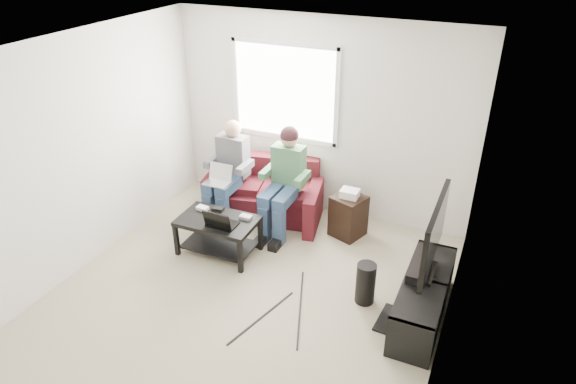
{
  "coord_description": "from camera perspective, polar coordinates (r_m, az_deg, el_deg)",
  "views": [
    {
      "loc": [
        2.17,
        -3.63,
        3.6
      ],
      "look_at": [
        0.28,
        0.6,
        1.11
      ],
      "focal_mm": 32.0,
      "sensor_mm": 36.0,
      "label": 1
    }
  ],
  "objects": [
    {
      "name": "end_table",
      "position": [
        6.5,
        6.72,
        -2.53
      ],
      "size": [
        0.37,
        0.37,
        0.65
      ],
      "color": "black",
      "rests_on": "floor"
    },
    {
      "name": "drink_cup",
      "position": [
        5.76,
        15.85,
        -5.24
      ],
      "size": [
        0.08,
        0.08,
        0.12
      ],
      "primitive_type": "cylinder",
      "color": "#A86D48",
      "rests_on": "tv_stand"
    },
    {
      "name": "laptop_silver",
      "position": [
        6.55,
        -7.84,
        1.46
      ],
      "size": [
        0.35,
        0.26,
        0.24
      ],
      "primitive_type": null,
      "rotation": [
        0.0,
        0.0,
        0.14
      ],
      "color": "silver",
      "rests_on": "person_left"
    },
    {
      "name": "controller_b",
      "position": [
        6.26,
        -7.8,
        -1.88
      ],
      "size": [
        0.15,
        0.1,
        0.04
      ],
      "primitive_type": "cube",
      "rotation": [
        0.0,
        0.0,
        0.11
      ],
      "color": "black",
      "rests_on": "coffee_table"
    },
    {
      "name": "console_white",
      "position": [
        5.08,
        13.97,
        -13.65
      ],
      "size": [
        0.3,
        0.22,
        0.06
      ],
      "primitive_type": "cube",
      "color": "silver",
      "rests_on": "tv_stand"
    },
    {
      "name": "sofa",
      "position": [
        6.95,
        -2.59,
        -0.19
      ],
      "size": [
        1.76,
        1.01,
        0.75
      ],
      "color": "#4C1313",
      "rests_on": "floor"
    },
    {
      "name": "ceiling",
      "position": [
        4.35,
        -6.85,
        14.81
      ],
      "size": [
        4.5,
        4.5,
        0.0
      ],
      "primitive_type": "plane",
      "rotation": [
        3.14,
        0.0,
        0.0
      ],
      "color": "white",
      "rests_on": "wall_back"
    },
    {
      "name": "person_left",
      "position": [
        6.74,
        -6.69,
        2.66
      ],
      "size": [
        0.4,
        0.7,
        1.3
      ],
      "color": "#30486B",
      "rests_on": "sofa"
    },
    {
      "name": "coffee_table",
      "position": [
        6.15,
        -7.78,
        -3.97
      ],
      "size": [
        0.94,
        0.58,
        0.46
      ],
      "color": "black",
      "rests_on": "floor"
    },
    {
      "name": "floor",
      "position": [
        5.55,
        -5.3,
        -12.25
      ],
      "size": [
        4.5,
        4.5,
        0.0
      ],
      "primitive_type": "plane",
      "color": "tan",
      "rests_on": "ground"
    },
    {
      "name": "window",
      "position": [
        6.74,
        -0.4,
        11.05
      ],
      "size": [
        1.48,
        0.04,
        1.28
      ],
      "color": "white",
      "rests_on": "wall_back"
    },
    {
      "name": "soundbar",
      "position": [
        5.33,
        14.09,
        -8.09
      ],
      "size": [
        0.12,
        0.5,
        0.1
      ],
      "primitive_type": "cube",
      "color": "black",
      "rests_on": "tv_stand"
    },
    {
      "name": "laptop_black",
      "position": [
        5.92,
        -7.34,
        -2.63
      ],
      "size": [
        0.35,
        0.26,
        0.24
      ],
      "primitive_type": null,
      "rotation": [
        0.0,
        0.0,
        -0.05
      ],
      "color": "black",
      "rests_on": "coffee_table"
    },
    {
      "name": "wall_right",
      "position": [
        4.3,
        18.03,
        -5.62
      ],
      "size": [
        0.0,
        4.5,
        4.5
      ],
      "primitive_type": "plane",
      "rotation": [
        1.57,
        0.0,
        -1.57
      ],
      "color": "silver",
      "rests_on": "floor"
    },
    {
      "name": "tv",
      "position": [
        5.1,
        15.92,
        -4.65
      ],
      "size": [
        0.12,
        1.1,
        0.81
      ],
      "color": "black",
      "rests_on": "tv_stand"
    },
    {
      "name": "person_right",
      "position": [
        6.39,
        -0.41,
        1.96
      ],
      "size": [
        0.4,
        0.71,
        1.35
      ],
      "color": "#30486B",
      "rests_on": "sofa"
    },
    {
      "name": "keyboard_floor",
      "position": [
        5.44,
        10.85,
        -13.63
      ],
      "size": [
        0.18,
        0.45,
        0.02
      ],
      "primitive_type": "cube",
      "rotation": [
        0.0,
        0.0,
        -0.07
      ],
      "color": "black",
      "rests_on": "floor"
    },
    {
      "name": "subwoofer",
      "position": [
        5.48,
        8.61,
        -9.99
      ],
      "size": [
        0.2,
        0.2,
        0.46
      ],
      "primitive_type": "cylinder",
      "color": "black",
      "rests_on": "floor"
    },
    {
      "name": "wall_left",
      "position": [
        5.99,
        -22.9,
        3.38
      ],
      "size": [
        0.0,
        4.5,
        4.5
      ],
      "primitive_type": "plane",
      "rotation": [
        1.57,
        0.0,
        1.57
      ],
      "color": "silver",
      "rests_on": "floor"
    },
    {
      "name": "tv_stand",
      "position": [
        5.43,
        14.76,
        -11.54
      ],
      "size": [
        0.42,
        1.38,
        0.46
      ],
      "color": "black",
      "rests_on": "floor"
    },
    {
      "name": "console_grey",
      "position": [
        5.62,
        15.44,
        -9.08
      ],
      "size": [
        0.34,
        0.26,
        0.08
      ],
      "primitive_type": "cube",
      "color": "gray",
      "rests_on": "tv_stand"
    },
    {
      "name": "controller_a",
      "position": [
        6.3,
        -9.48,
        -1.78
      ],
      "size": [
        0.15,
        0.1,
        0.04
      ],
      "primitive_type": "cube",
      "rotation": [
        0.0,
        0.0,
        -0.11
      ],
      "color": "silver",
      "rests_on": "coffee_table"
    },
    {
      "name": "console_black",
      "position": [
        5.34,
        14.75,
        -11.25
      ],
      "size": [
        0.38,
        0.3,
        0.07
      ],
      "primitive_type": "cube",
      "color": "black",
      "rests_on": "tv_stand"
    },
    {
      "name": "wall_back",
      "position": [
        6.68,
        3.63,
        8.09
      ],
      "size": [
        4.5,
        0.0,
        4.5
      ],
      "primitive_type": "plane",
      "rotation": [
        1.57,
        0.0,
        0.0
      ],
      "color": "silver",
      "rests_on": "floor"
    },
    {
      "name": "controller_c",
      "position": [
        6.06,
        -4.71,
        -2.79
      ],
      "size": [
        0.14,
        0.09,
        0.04
      ],
      "primitive_type": "cube",
      "rotation": [
        0.0,
        0.0,
        -0.01
      ],
      "color": "gray",
      "rests_on": "coffee_table"
    },
    {
      "name": "wall_front",
      "position": [
        3.45,
        -25.49,
        -16.96
      ],
      "size": [
        4.5,
        0.0,
        4.5
      ],
      "primitive_type": "plane",
      "rotation": [
        -1.57,
        0.0,
        0.0
      ],
      "color": "silver",
      "rests_on": "floor"
    }
  ]
}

